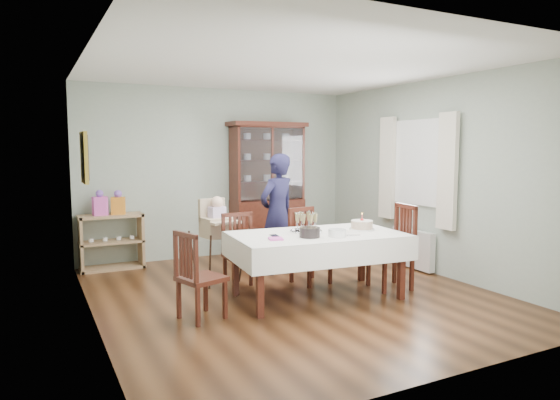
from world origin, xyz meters
TOP-DOWN VIEW (x-y plane):
  - floor at (0.00, 0.00)m, footprint 5.00×5.00m
  - room_shell at (0.00, 0.53)m, footprint 5.00×5.00m
  - dining_table at (0.20, -0.25)m, footprint 2.10×1.33m
  - china_cabinet at (0.75, 2.26)m, footprint 1.30×0.48m
  - sideboard at (-1.75, 2.28)m, footprint 0.90×0.38m
  - picture_frame at (-2.22, 0.80)m, footprint 0.04×0.48m
  - window at (2.22, 0.30)m, footprint 0.04×1.02m
  - curtain_left at (2.16, -0.32)m, footprint 0.07×0.30m
  - curtain_right at (2.16, 0.92)m, footprint 0.07×0.30m
  - radiator at (2.16, 0.30)m, footprint 0.10×0.80m
  - chair_far_left at (-0.48, 0.40)m, footprint 0.43×0.43m
  - chair_far_right at (0.44, 0.33)m, footprint 0.51×0.51m
  - chair_end_left at (-1.27, -0.37)m, footprint 0.52×0.52m
  - chair_end_right at (1.23, -0.35)m, footprint 0.53×0.53m
  - woman at (0.30, 0.99)m, footprint 0.71×0.59m
  - high_chair at (-0.60, 0.96)m, footprint 0.58×0.58m
  - champagne_tray at (0.14, -0.10)m, footprint 0.38×0.38m
  - birthday_cake at (0.83, -0.27)m, footprint 0.31×0.31m
  - plate_stack_dark at (0.00, -0.42)m, footprint 0.30×0.30m
  - plate_stack_white at (0.29, -0.53)m, footprint 0.26×0.26m
  - napkin_stack at (-0.41, -0.38)m, footprint 0.18×0.18m
  - cutlery at (-0.36, -0.18)m, footprint 0.14×0.18m
  - cake_knife at (0.43, -0.54)m, footprint 0.28×0.14m
  - gift_bag_pink at (-1.89, 2.26)m, footprint 0.21×0.15m
  - gift_bag_orange at (-1.64, 2.26)m, footprint 0.22×0.18m

SIDE VIEW (x-z plane):
  - floor at x=0.00m, z-range 0.00..0.00m
  - chair_end_left at x=-1.27m, z-range -0.19..0.73m
  - chair_far_left at x=-0.48m, z-range -0.19..0.75m
  - chair_far_right at x=0.44m, z-range -0.20..0.78m
  - radiator at x=2.16m, z-range 0.02..0.57m
  - chair_end_right at x=1.23m, z-range -0.21..0.84m
  - dining_table at x=0.20m, z-range 0.00..0.76m
  - sideboard at x=-1.75m, z-range 0.00..0.80m
  - high_chair at x=-0.60m, z-range -0.12..1.00m
  - cutlery at x=-0.36m, z-range 0.76..0.77m
  - cake_knife at x=0.43m, z-range 0.76..0.77m
  - napkin_stack at x=-0.41m, z-range 0.76..0.78m
  - plate_stack_white at x=0.29m, z-range 0.76..0.84m
  - plate_stack_dark at x=0.00m, z-range 0.76..0.87m
  - birthday_cake at x=0.83m, z-range 0.71..0.92m
  - champagne_tray at x=0.14m, z-range 0.72..0.95m
  - woman at x=0.30m, z-range 0.00..1.68m
  - gift_bag_orange at x=-1.64m, z-range 0.78..1.13m
  - gift_bag_pink at x=-1.89m, z-range 0.78..1.14m
  - china_cabinet at x=0.75m, z-range 0.04..2.21m
  - curtain_left at x=2.16m, z-range 0.67..2.23m
  - curtain_right at x=2.16m, z-range 0.67..2.23m
  - window at x=2.22m, z-range 0.94..2.16m
  - picture_frame at x=-2.22m, z-range 1.36..1.94m
  - room_shell at x=0.00m, z-range -0.80..4.20m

